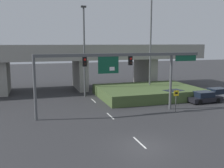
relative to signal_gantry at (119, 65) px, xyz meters
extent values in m
plane|color=#2D2D30|center=(-1.14, -8.99, -5.20)|extent=(160.00, 160.00, 0.00)
cube|color=silver|center=(-1.14, -8.32, -5.19)|extent=(0.14, 2.40, 0.01)
cube|color=silver|center=(-1.14, -0.79, -5.19)|extent=(0.14, 2.40, 0.01)
cube|color=silver|center=(-1.14, 6.73, -5.19)|extent=(0.14, 2.40, 0.01)
cube|color=silver|center=(-1.14, 14.26, -5.19)|extent=(0.14, 2.40, 0.01)
cube|color=silver|center=(-1.14, 21.78, -5.19)|extent=(0.14, 2.40, 0.01)
cylinder|color=#515456|center=(-8.44, 0.01, -2.01)|extent=(0.28, 0.28, 6.37)
cylinder|color=#515456|center=(6.16, 0.01, -2.01)|extent=(0.28, 0.28, 6.37)
cube|color=#515456|center=(0.47, 0.01, 1.02)|extent=(17.81, 0.32, 0.32)
cube|color=black|center=(-3.57, 0.01, 0.38)|extent=(0.40, 0.28, 0.95)
sphere|color=red|center=(-3.57, -0.16, 0.59)|extent=(0.22, 0.22, 0.22)
sphere|color=black|center=(-3.57, -0.16, 0.17)|extent=(0.22, 0.22, 0.22)
cube|color=black|center=(1.29, 0.01, 0.38)|extent=(0.40, 0.28, 0.95)
sphere|color=red|center=(1.29, -0.16, 0.59)|extent=(0.22, 0.22, 0.22)
sphere|color=black|center=(1.29, -0.16, 0.17)|extent=(0.22, 0.22, 0.22)
cube|color=#0F4C33|center=(-1.14, -0.09, -0.01)|extent=(2.17, 0.08, 1.72)
cube|color=white|center=(-0.76, -0.14, -0.39)|extent=(0.54, 0.03, 0.38)
cube|color=#0F4C33|center=(7.93, -0.05, 0.54)|extent=(2.61, 0.07, 0.64)
cylinder|color=#4C4C4C|center=(6.02, -1.44, -3.96)|extent=(0.08, 0.08, 2.46)
cube|color=yellow|center=(6.02, -1.48, -3.08)|extent=(0.60, 0.03, 0.60)
cube|color=black|center=(6.02, -1.50, -3.08)|extent=(0.33, 0.01, 0.21)
cylinder|color=#515456|center=(7.92, 9.09, 3.05)|extent=(0.24, 0.24, 16.49)
cylinder|color=#515456|center=(-1.66, 9.73, 0.83)|extent=(0.24, 0.24, 12.04)
cube|color=#333333|center=(-1.66, 9.73, 6.97)|extent=(0.70, 0.36, 0.24)
cube|color=gray|center=(-1.14, 16.18, 0.35)|extent=(40.54, 8.75, 1.41)
cube|color=gray|center=(-1.14, 12.01, 1.50)|extent=(40.54, 0.40, 0.90)
cube|color=gray|center=(-12.63, 16.18, -2.78)|extent=(1.40, 7.00, 4.84)
cube|color=gray|center=(-1.14, 16.18, -2.78)|extent=(1.40, 7.00, 4.84)
cube|color=gray|center=(10.35, 16.18, -2.78)|extent=(1.40, 7.00, 4.84)
cube|color=#42562D|center=(6.62, 6.97, -4.52)|extent=(13.37, 9.75, 1.35)
cube|color=navy|center=(8.91, 3.70, -4.76)|extent=(4.92, 2.72, 0.55)
cube|color=black|center=(8.73, 3.66, -4.15)|extent=(2.70, 2.09, 0.66)
cylinder|color=black|center=(10.15, 4.77, -4.88)|extent=(0.67, 0.35, 0.64)
cylinder|color=black|center=(10.48, 3.21, -4.88)|extent=(0.67, 0.35, 0.64)
cylinder|color=black|center=(7.34, 4.18, -4.88)|extent=(0.67, 0.35, 0.64)
cylinder|color=black|center=(7.66, 2.62, -4.88)|extent=(0.67, 0.35, 0.64)
cube|color=black|center=(11.99, 1.65, -4.75)|extent=(4.42, 2.06, 0.56)
cube|color=black|center=(11.82, 1.64, -4.14)|extent=(2.33, 1.78, 0.67)
cylinder|color=black|center=(13.29, 2.53, -4.88)|extent=(0.65, 0.25, 0.64)
cylinder|color=black|center=(13.37, 0.90, -4.88)|extent=(0.65, 0.25, 0.64)
cylinder|color=black|center=(10.61, 2.40, -4.88)|extent=(0.65, 0.25, 0.64)
cylinder|color=black|center=(10.69, 0.77, -4.88)|extent=(0.65, 0.25, 0.64)
cube|color=silver|center=(15.06, 2.90, -4.74)|extent=(4.47, 2.20, 0.60)
cube|color=black|center=(14.88, 2.88, -4.09)|extent=(2.39, 1.83, 0.70)
cylinder|color=black|center=(16.32, 3.82, -4.88)|extent=(0.66, 0.28, 0.64)
cylinder|color=black|center=(13.65, 3.56, -4.88)|extent=(0.66, 0.28, 0.64)
cylinder|color=black|center=(13.80, 1.99, -4.88)|extent=(0.66, 0.28, 0.64)
camera|label=1|loc=(-8.70, -25.65, 2.26)|focal=42.00mm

